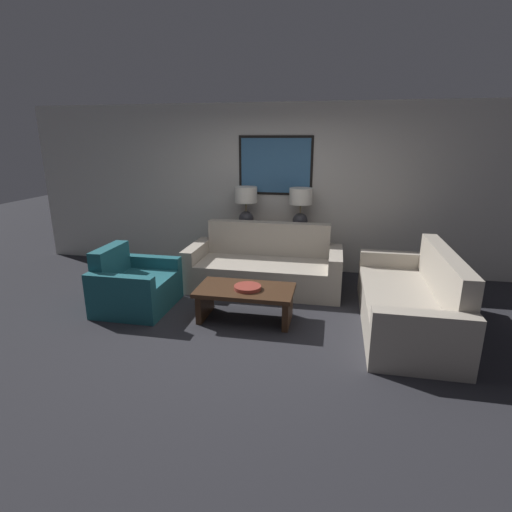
# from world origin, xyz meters

# --- Properties ---
(ground_plane) EXTENTS (20.00, 20.00, 0.00)m
(ground_plane) POSITION_xyz_m (0.00, 0.00, 0.00)
(ground_plane) COLOR #28282D
(back_wall) EXTENTS (8.38, 0.12, 2.65)m
(back_wall) POSITION_xyz_m (0.00, 2.31, 1.33)
(back_wall) COLOR beige
(back_wall) RESTS_ON ground_plane
(console_table) EXTENTS (1.36, 0.38, 0.73)m
(console_table) POSITION_xyz_m (0.00, 2.04, 0.37)
(console_table) COLOR brown
(console_table) RESTS_ON ground_plane
(table_lamp_left) EXTENTS (0.36, 0.36, 0.65)m
(table_lamp_left) POSITION_xyz_m (-0.43, 2.04, 1.14)
(table_lamp_left) COLOR #333338
(table_lamp_left) RESTS_ON console_table
(table_lamp_right) EXTENTS (0.36, 0.36, 0.65)m
(table_lamp_right) POSITION_xyz_m (0.43, 2.04, 1.14)
(table_lamp_right) COLOR #333338
(table_lamp_right) RESTS_ON console_table
(couch_by_back_wall) EXTENTS (2.20, 0.94, 0.91)m
(couch_by_back_wall) POSITION_xyz_m (0.00, 1.32, 0.29)
(couch_by_back_wall) COLOR #ADA393
(couch_by_back_wall) RESTS_ON ground_plane
(couch_by_side) EXTENTS (0.94, 2.20, 0.91)m
(couch_by_side) POSITION_xyz_m (1.88, 0.39, 0.29)
(couch_by_side) COLOR #ADA393
(couch_by_side) RESTS_ON ground_plane
(coffee_table) EXTENTS (1.15, 0.63, 0.40)m
(coffee_table) POSITION_xyz_m (-0.03, 0.19, 0.30)
(coffee_table) COLOR #3D2616
(coffee_table) RESTS_ON ground_plane
(decorative_bowl) EXTENTS (0.32, 0.32, 0.04)m
(decorative_bowl) POSITION_xyz_m (-0.00, 0.17, 0.43)
(decorative_bowl) COLOR #93382D
(decorative_bowl) RESTS_ON coffee_table
(armchair_near_back_wall) EXTENTS (0.86, 0.96, 0.80)m
(armchair_near_back_wall) POSITION_xyz_m (-1.52, 0.28, 0.28)
(armchair_near_back_wall) COLOR #1E5B66
(armchair_near_back_wall) RESTS_ON ground_plane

